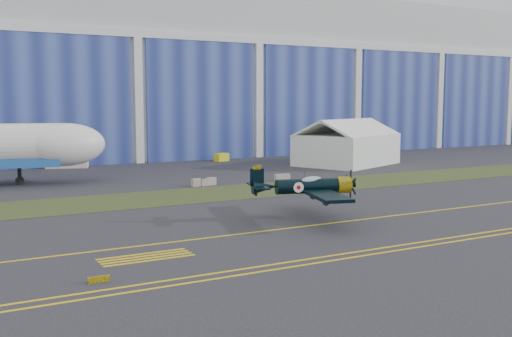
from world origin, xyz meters
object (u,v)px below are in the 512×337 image
warbird (307,186)px  tent (347,142)px  shipping_container (67,159)px  tug (222,157)px

warbird → tent: 45.22m
warbird → shipping_container: size_ratio=2.44×
shipping_container → tug: size_ratio=2.69×
warbird → tug: (15.07, 48.46, -2.19)m
warbird → tug: warbird is taller
tent → shipping_container: (-39.60, 16.65, -2.30)m
warbird → tent: size_ratio=0.78×
tug → warbird: bearing=-122.5°
warbird → shipping_container: (-9.65, 50.53, -1.54)m
warbird → tug: bearing=88.3°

